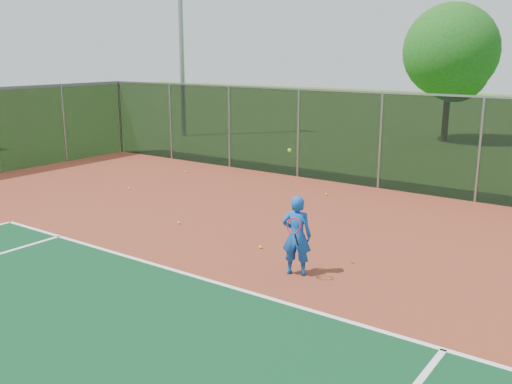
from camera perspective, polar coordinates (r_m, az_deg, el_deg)
court_apron at (r=8.85m, az=3.37°, el=-14.47°), size 30.00×20.00×0.02m
fence_back at (r=17.33m, az=21.47°, el=4.04°), size 30.00×0.06×3.03m
tennis_player at (r=10.93m, az=4.08°, el=-4.35°), size 0.66×0.69×2.43m
practice_ball_0 at (r=12.54m, az=0.45°, el=-5.53°), size 0.07×0.07×0.07m
practice_ball_1 at (r=18.35m, az=-12.59°, el=0.34°), size 0.07×0.07×0.07m
practice_ball_2 at (r=17.31m, az=7.07°, el=-0.22°), size 0.07×0.07×0.07m
practice_ball_3 at (r=14.43m, az=-7.72°, el=-3.06°), size 0.07×0.07×0.07m
practice_ball_4 at (r=20.58m, az=-6.99°, el=2.00°), size 0.07×0.07×0.07m
floodlight_nw at (r=30.12m, az=-7.59°, el=18.24°), size 0.90×0.40×11.74m
tree_back_left at (r=29.02m, az=19.02°, el=12.79°), size 4.45×4.45×6.54m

